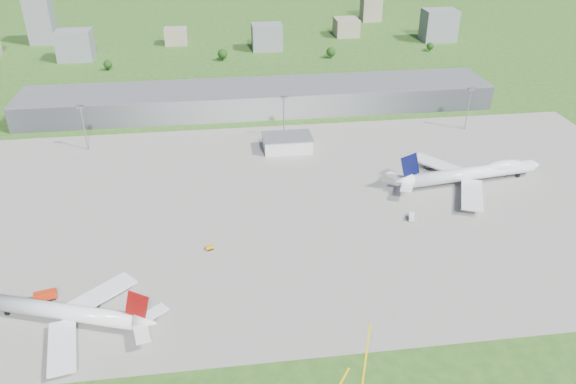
{
  "coord_description": "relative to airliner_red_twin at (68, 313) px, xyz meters",
  "views": [
    {
      "loc": [
        -27.25,
        -181.46,
        132.49
      ],
      "look_at": [
        1.93,
        36.54,
        9.0
      ],
      "focal_mm": 35.0,
      "sensor_mm": 36.0,
      "label": 1
    }
  ],
  "objects": [
    {
      "name": "tree_w",
      "position": [
        -28.57,
        293.64,
        0.01
      ],
      "size": [
        6.75,
        6.75,
        8.25
      ],
      "color": "#382314",
      "rests_on": "ground"
    },
    {
      "name": "airliner_blue_quad",
      "position": [
        176.49,
        77.47,
        0.92
      ],
      "size": [
        79.47,
        61.9,
        20.76
      ],
      "rotation": [
        0.0,
        0.0,
        0.12
      ],
      "color": "white",
      "rests_on": "ground"
    },
    {
      "name": "mast_west",
      "position": [
        -18.57,
        143.64,
        12.86
      ],
      "size": [
        3.5,
        2.0,
        25.9
      ],
      "color": "gray",
      "rests_on": "ground"
    },
    {
      "name": "mast_east",
      "position": [
        201.43,
        143.64,
        12.86
      ],
      "size": [
        3.5,
        2.0,
        25.9
      ],
      "color": "gray",
      "rests_on": "ground"
    },
    {
      "name": "bldg_tall_e",
      "position": [
        221.43,
        438.64,
        13.15
      ],
      "size": [
        20.0,
        18.0,
        36.0
      ],
      "primitive_type": "cube",
      "color": "gray",
      "rests_on": "ground"
    },
    {
      "name": "terminal",
      "position": [
        81.43,
        193.64,
        2.65
      ],
      "size": [
        300.0,
        42.0,
        15.0
      ],
      "primitive_type": "cube",
      "color": "gray",
      "rests_on": "ground"
    },
    {
      "name": "tree_far_e",
      "position": [
        241.43,
        313.64,
        -0.31
      ],
      "size": [
        6.3,
        6.3,
        7.7
      ],
      "color": "#382314",
      "rests_on": "ground"
    },
    {
      "name": "bldg_c",
      "position": [
        101.43,
        338.64,
        6.15
      ],
      "size": [
        26.0,
        20.0,
        22.0
      ],
      "primitive_type": "cube",
      "color": "slate",
      "rests_on": "ground"
    },
    {
      "name": "ops_building",
      "position": [
        91.43,
        128.64,
        -0.85
      ],
      "size": [
        26.0,
        16.0,
        8.0
      ],
      "primitive_type": "cube",
      "color": "silver",
      "rests_on": "ground"
    },
    {
      "name": "mast_center",
      "position": [
        91.43,
        143.64,
        12.86
      ],
      "size": [
        3.5,
        2.0,
        25.9
      ],
      "color": "gray",
      "rests_on": "ground"
    },
    {
      "name": "airliner_red_twin",
      "position": [
        0.0,
        0.0,
        0.0
      ],
      "size": [
        64.35,
        48.92,
        18.19
      ],
      "rotation": [
        0.0,
        0.0,
        2.81
      ],
      "color": "white",
      "rests_on": "ground"
    },
    {
      "name": "tree_c",
      "position": [
        61.43,
        308.64,
        0.99
      ],
      "size": [
        8.1,
        8.1,
        9.9
      ],
      "color": "#382314",
      "rests_on": "ground"
    },
    {
      "name": "bldg_tall_w",
      "position": [
        -98.57,
        388.64,
        17.15
      ],
      "size": [
        22.0,
        20.0,
        44.0
      ],
      "primitive_type": "cube",
      "color": "slate",
      "rests_on": "ground"
    },
    {
      "name": "bldg_cw",
      "position": [
        21.43,
        368.64,
        2.15
      ],
      "size": [
        20.0,
        18.0,
        14.0
      ],
      "primitive_type": "cube",
      "color": "gray",
      "rests_on": "ground"
    },
    {
      "name": "bldg_ce",
      "position": [
        181.43,
        378.64,
        3.15
      ],
      "size": [
        22.0,
        24.0,
        16.0
      ],
      "primitive_type": "cube",
      "color": "gray",
      "rests_on": "ground"
    },
    {
      "name": "fire_truck",
      "position": [
        -11.17,
        14.11,
        -3.14
      ],
      "size": [
        8.1,
        4.46,
        3.41
      ],
      "rotation": [
        0.0,
        0.0,
        0.22
      ],
      "color": "red",
      "rests_on": "ground"
    },
    {
      "name": "van_white_far",
      "position": [
        197.91,
        83.83,
        -3.62
      ],
      "size": [
        5.16,
        3.82,
        2.43
      ],
      "rotation": [
        0.0,
        0.0,
        0.4
      ],
      "color": "white",
      "rests_on": "ground"
    },
    {
      "name": "bldg_w",
      "position": [
        -58.57,
        328.64,
        7.15
      ],
      "size": [
        28.0,
        22.0,
        24.0
      ],
      "primitive_type": "cube",
      "color": "slate",
      "rests_on": "ground"
    },
    {
      "name": "tug_yellow",
      "position": [
        47.45,
        37.67,
        -3.98
      ],
      "size": [
        3.68,
        2.85,
        1.65
      ],
      "rotation": [
        0.0,
        0.0,
        0.35
      ],
      "color": "orange",
      "rests_on": "ground"
    },
    {
      "name": "ground",
      "position": [
        81.43,
        178.64,
        -4.85
      ],
      "size": [
        1400.0,
        1400.0,
        0.0
      ],
      "primitive_type": "plane",
      "color": "#29551A",
      "rests_on": "ground"
    },
    {
      "name": "apron",
      "position": [
        91.43,
        68.64,
        -4.81
      ],
      "size": [
        360.0,
        190.0,
        0.08
      ],
      "primitive_type": "cube",
      "color": "gray",
      "rests_on": "ground"
    },
    {
      "name": "van_white_near",
      "position": [
        136.39,
        48.86,
        -3.54
      ],
      "size": [
        3.82,
        5.56,
        2.6
      ],
      "rotation": [
        0.0,
        0.0,
        1.23
      ],
      "color": "white",
      "rests_on": "ground"
    },
    {
      "name": "bldg_e",
      "position": [
        261.43,
        348.64,
        9.15
      ],
      "size": [
        30.0,
        22.0,
        28.0
      ],
      "primitive_type": "cube",
      "color": "slate",
      "rests_on": "ground"
    },
    {
      "name": "tree_e",
      "position": [
        151.43,
        303.64,
        0.67
      ],
      "size": [
        7.65,
        7.65,
        9.35
      ],
      "color": "#382314",
      "rests_on": "ground"
    }
  ]
}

